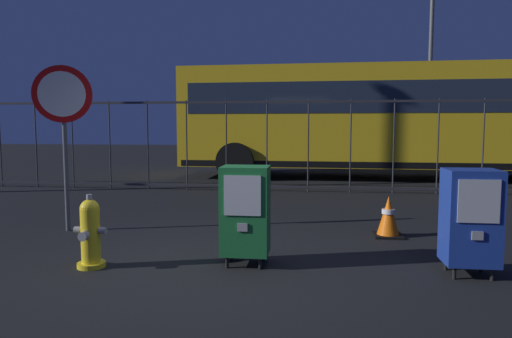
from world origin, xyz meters
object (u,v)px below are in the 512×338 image
newspaper_box_secondary (245,210)px  street_light_near_right (431,40)px  bus_far (442,118)px  fire_hydrant (90,233)px  bus_near (375,116)px  newspaper_box_primary (470,217)px  traffic_cone (388,217)px  stop_sign (63,113)px

newspaper_box_secondary → street_light_near_right: (4.60, 11.81, 3.75)m
bus_far → street_light_near_right: street_light_near_right is taller
fire_hydrant → newspaper_box_secondary: size_ratio=0.73×
fire_hydrant → street_light_near_right: street_light_near_right is taller
bus_far → bus_near: bearing=-119.3°
bus_near → street_light_near_right: (2.22, 3.37, 2.61)m
fire_hydrant → newspaper_box_primary: (3.71, 0.19, 0.22)m
newspaper_box_primary → bus_far: (3.09, 12.64, 1.14)m
newspaper_box_secondary → bus_far: size_ratio=0.10×
newspaper_box_secondary → bus_far: bearing=67.3°
newspaper_box_secondary → bus_far: bus_far is taller
newspaper_box_secondary → traffic_cone: 2.21m
bus_far → fire_hydrant: bearing=-112.3°
street_light_near_right → stop_sign: bearing=-124.4°
newspaper_box_secondary → bus_far: 13.66m
newspaper_box_secondary → newspaper_box_primary: bearing=-2.2°
traffic_cone → bus_far: bearing=72.1°
newspaper_box_secondary → bus_near: size_ratio=0.10×
fire_hydrant → bus_far: (6.80, 12.83, 1.36)m
newspaper_box_primary → newspaper_box_secondary: same height
fire_hydrant → stop_sign: size_ratio=0.33×
stop_sign → street_light_near_right: 13.10m
stop_sign → bus_near: 8.78m
fire_hydrant → bus_near: bus_near is taller
traffic_cone → street_light_near_right: size_ratio=0.07×
newspaper_box_primary → bus_far: 13.06m
fire_hydrant → street_light_near_right: bearing=63.1°
newspaper_box_primary → bus_near: bus_near is taller
bus_near → street_light_near_right: street_light_near_right is taller
stop_sign → street_light_near_right: (7.24, 10.57, 2.72)m
bus_near → newspaper_box_secondary: bearing=-104.2°
newspaper_box_primary → street_light_near_right: bearing=78.4°
bus_far → street_light_near_right: 2.79m
stop_sign → traffic_cone: size_ratio=4.21×
newspaper_box_secondary → stop_sign: bearing=154.9°
bus_far → stop_sign: bearing=-119.3°
fire_hydrant → traffic_cone: 3.63m
bus_near → bus_far: same height
newspaper_box_primary → street_light_near_right: 12.70m
stop_sign → traffic_cone: 4.50m
newspaper_box_primary → traffic_cone: newspaper_box_primary is taller
stop_sign → bus_far: (7.89, 11.32, 0.11)m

